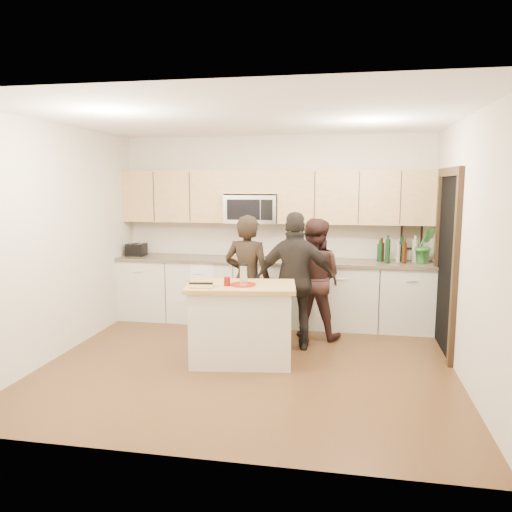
% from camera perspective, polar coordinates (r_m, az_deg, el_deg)
% --- Properties ---
extents(floor, '(4.50, 4.50, 0.00)m').
position_cam_1_polar(floor, '(5.76, -0.83, -12.18)').
color(floor, '#53301C').
rests_on(floor, ground).
extents(room_shell, '(4.52, 4.02, 2.71)m').
position_cam_1_polar(room_shell, '(5.41, -0.87, 5.26)').
color(room_shell, beige).
rests_on(room_shell, ground).
extents(back_cabinetry, '(4.50, 0.66, 0.94)m').
position_cam_1_polar(back_cabinetry, '(7.23, 1.77, -4.04)').
color(back_cabinetry, beige).
rests_on(back_cabinetry, ground).
extents(upper_cabinetry, '(4.50, 0.33, 0.75)m').
position_cam_1_polar(upper_cabinetry, '(7.21, 2.26, 6.91)').
color(upper_cabinetry, tan).
rests_on(upper_cabinetry, ground).
extents(microwave, '(0.76, 0.41, 0.40)m').
position_cam_1_polar(microwave, '(7.23, -0.49, 5.40)').
color(microwave, silver).
rests_on(microwave, ground).
extents(doorway, '(0.06, 1.25, 2.20)m').
position_cam_1_polar(doorway, '(6.36, 20.94, -0.01)').
color(doorway, black).
rests_on(doorway, ground).
extents(framed_picture, '(0.30, 0.03, 0.38)m').
position_cam_1_polar(framed_picture, '(7.37, 17.33, 2.19)').
color(framed_picture, black).
rests_on(framed_picture, ground).
extents(dish_towel, '(0.34, 0.60, 0.48)m').
position_cam_1_polar(dish_towel, '(7.19, -5.95, -1.48)').
color(dish_towel, white).
rests_on(dish_towel, ground).
extents(island, '(1.28, 0.86, 0.90)m').
position_cam_1_polar(island, '(5.68, -1.68, -7.67)').
color(island, beige).
rests_on(island, ground).
extents(red_plate, '(0.28, 0.28, 0.02)m').
position_cam_1_polar(red_plate, '(5.52, -1.47, -3.28)').
color(red_plate, maroon).
rests_on(red_plate, island).
extents(box_grater, '(0.09, 0.06, 0.21)m').
position_cam_1_polar(box_grater, '(5.56, -1.40, -1.99)').
color(box_grater, silver).
rests_on(box_grater, red_plate).
extents(drink_glass, '(0.07, 0.07, 0.10)m').
position_cam_1_polar(drink_glass, '(5.49, -3.32, -2.93)').
color(drink_glass, maroon).
rests_on(drink_glass, island).
extents(cutting_board, '(0.27, 0.19, 0.02)m').
position_cam_1_polar(cutting_board, '(5.43, -6.18, -3.52)').
color(cutting_board, '#AE8348').
rests_on(cutting_board, island).
extents(tongs, '(0.26, 0.07, 0.02)m').
position_cam_1_polar(tongs, '(5.52, -6.31, -3.13)').
color(tongs, black).
rests_on(tongs, cutting_board).
extents(knife, '(0.18, 0.04, 0.01)m').
position_cam_1_polar(knife, '(5.44, -5.19, -3.37)').
color(knife, silver).
rests_on(knife, cutting_board).
extents(toaster, '(0.27, 0.23, 0.19)m').
position_cam_1_polar(toaster, '(7.69, -13.51, 0.71)').
color(toaster, black).
rests_on(toaster, back_cabinetry).
extents(bottle_cluster, '(0.55, 0.26, 0.39)m').
position_cam_1_polar(bottle_cluster, '(7.13, 15.71, 0.69)').
color(bottle_cluster, black).
rests_on(bottle_cluster, back_cabinetry).
extents(orchid, '(0.32, 0.28, 0.49)m').
position_cam_1_polar(orchid, '(7.14, 18.75, 1.18)').
color(orchid, '#317C33').
rests_on(orchid, back_cabinetry).
extents(woman_left, '(0.64, 0.46, 1.64)m').
position_cam_1_polar(woman_left, '(6.28, -0.98, -2.70)').
color(woman_left, black).
rests_on(woman_left, ground).
extents(woman_center, '(0.84, 0.69, 1.57)m').
position_cam_1_polar(woman_center, '(6.55, 6.56, -2.58)').
color(woman_center, '#311B18').
rests_on(woman_center, ground).
extents(woman_right, '(1.02, 0.49, 1.68)m').
position_cam_1_polar(woman_right, '(6.07, 4.58, -2.89)').
color(woman_right, black).
rests_on(woman_right, ground).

